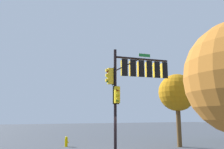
% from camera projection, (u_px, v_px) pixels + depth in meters
% --- Properties ---
extents(signal_pole_assembly, '(4.83, 1.16, 7.15)m').
position_uv_depth(signal_pole_assembly, '(134.00, 77.00, 16.07)').
color(signal_pole_assembly, black).
rests_on(signal_pole_assembly, ground_plane).
extents(fire_hydrant, '(0.33, 0.24, 0.83)m').
position_uv_depth(fire_hydrant, '(66.00, 142.00, 19.03)').
color(fire_hydrant, '#E1B601').
rests_on(fire_hydrant, ground_plane).
extents(tree_near, '(3.19, 3.19, 6.14)m').
position_uv_depth(tree_near, '(177.00, 93.00, 19.61)').
color(tree_near, brown).
rests_on(tree_near, ground_plane).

